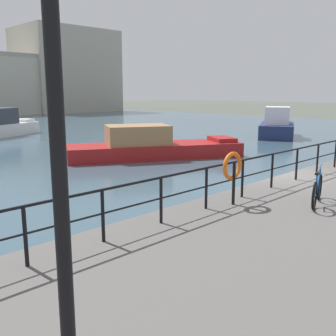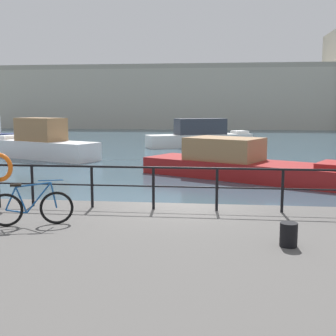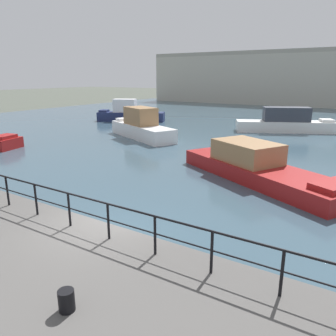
{
  "view_description": "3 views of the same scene",
  "coord_description": "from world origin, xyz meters",
  "px_view_note": "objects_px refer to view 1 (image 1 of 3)",
  "views": [
    {
      "loc": [
        -12.65,
        -6.8,
        3.69
      ],
      "look_at": [
        -2.85,
        3.12,
        0.94
      ],
      "focal_mm": 41.5,
      "sensor_mm": 36.0,
      "label": 1
    },
    {
      "loc": [
        0.97,
        -11.38,
        3.3
      ],
      "look_at": [
        -0.52,
        1.68,
        1.48
      ],
      "focal_mm": 46.96,
      "sensor_mm": 36.0,
      "label": 2
    },
    {
      "loc": [
        6.87,
        -7.0,
        5.19
      ],
      "look_at": [
        -0.16,
        4.14,
        1.53
      ],
      "focal_mm": 35.39,
      "sensor_mm": 36.0,
      "label": 3
    }
  ],
  "objects_px": {
    "moored_small_launch": "(152,146)",
    "life_ring_stand": "(233,168)",
    "parked_bicycle": "(317,190)",
    "quay_lamp_post": "(54,72)",
    "moored_green_narrowboat": "(277,126)"
  },
  "relations": [
    {
      "from": "moored_green_narrowboat",
      "to": "parked_bicycle",
      "type": "bearing_deg",
      "value": -175.78
    },
    {
      "from": "parked_bicycle",
      "to": "life_ring_stand",
      "type": "xyz_separation_m",
      "value": [
        -1.54,
        1.6,
        0.59
      ]
    },
    {
      "from": "moored_small_launch",
      "to": "life_ring_stand",
      "type": "bearing_deg",
      "value": -94.12
    },
    {
      "from": "moored_small_launch",
      "to": "moored_green_narrowboat",
      "type": "distance_m",
      "value": 14.19
    },
    {
      "from": "quay_lamp_post",
      "to": "parked_bicycle",
      "type": "bearing_deg",
      "value": 11.56
    },
    {
      "from": "moored_small_launch",
      "to": "quay_lamp_post",
      "type": "distance_m",
      "value": 19.22
    },
    {
      "from": "life_ring_stand",
      "to": "quay_lamp_post",
      "type": "distance_m",
      "value": 7.76
    },
    {
      "from": "parked_bicycle",
      "to": "life_ring_stand",
      "type": "distance_m",
      "value": 2.29
    },
    {
      "from": "moored_green_narrowboat",
      "to": "quay_lamp_post",
      "type": "height_order",
      "value": "quay_lamp_post"
    },
    {
      "from": "moored_green_narrowboat",
      "to": "quay_lamp_post",
      "type": "relative_size",
      "value": 1.29
    },
    {
      "from": "moored_small_launch",
      "to": "moored_green_narrowboat",
      "type": "relative_size",
      "value": 1.6
    },
    {
      "from": "parked_bicycle",
      "to": "moored_small_launch",
      "type": "bearing_deg",
      "value": 49.3
    },
    {
      "from": "life_ring_stand",
      "to": "quay_lamp_post",
      "type": "xyz_separation_m",
      "value": [
        -6.72,
        -3.29,
        2.07
      ]
    },
    {
      "from": "moored_small_launch",
      "to": "life_ring_stand",
      "type": "distance_m",
      "value": 12.23
    },
    {
      "from": "parked_bicycle",
      "to": "moored_green_narrowboat",
      "type": "bearing_deg",
      "value": 14.44
    }
  ]
}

